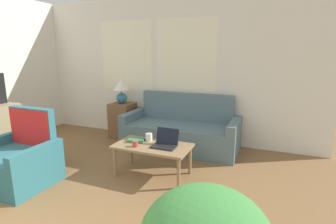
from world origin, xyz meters
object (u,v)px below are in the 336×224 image
at_px(armchair, 19,162).
at_px(cup_yellow, 149,137).
at_px(table_lamp, 121,89).
at_px(book_red, 136,140).
at_px(cup_navy, 135,144).
at_px(laptop, 165,142).
at_px(coffee_table, 153,148).
at_px(couch, 181,132).

xyz_separation_m(armchair, cup_yellow, (1.34, 0.96, 0.20)).
bearing_deg(table_lamp, book_red, -51.16).
bearing_deg(cup_navy, cup_yellow, 78.26).
bearing_deg(cup_navy, laptop, 24.90).
relative_size(table_lamp, cup_yellow, 4.44).
relative_size(laptop, book_red, 1.25).
bearing_deg(cup_yellow, coffee_table, -49.33).
relative_size(coffee_table, book_red, 4.06).
height_order(cup_navy, book_red, cup_navy).
distance_m(armchair, coffee_table, 1.68).
xyz_separation_m(couch, table_lamp, (-1.24, 0.10, 0.67)).
xyz_separation_m(laptop, cup_navy, (-0.35, -0.16, -0.01)).
bearing_deg(couch, cup_yellow, -96.30).
bearing_deg(coffee_table, laptop, 8.61).
distance_m(couch, cup_navy, 1.33).
distance_m(armchair, laptop, 1.85).
xyz_separation_m(cup_yellow, book_red, (-0.15, -0.09, -0.03)).
height_order(coffee_table, laptop, laptop).
distance_m(coffee_table, laptop, 0.20).
relative_size(couch, cup_navy, 26.49).
bearing_deg(laptop, coffee_table, -171.39).
height_order(armchair, cup_yellow, armchair).
xyz_separation_m(coffee_table, cup_navy, (-0.18, -0.14, 0.08)).
bearing_deg(table_lamp, coffee_table, -45.34).
bearing_deg(book_red, cup_yellow, 31.91).
bearing_deg(laptop, table_lamp, 138.89).
height_order(coffee_table, book_red, book_red).
xyz_separation_m(laptop, book_red, (-0.44, 0.02, -0.03)).
bearing_deg(table_lamp, laptop, -41.11).
relative_size(armchair, table_lamp, 1.97).
distance_m(table_lamp, coffee_table, 1.87).
height_order(armchair, laptop, armchair).
height_order(armchair, cup_navy, armchair).
bearing_deg(laptop, armchair, -152.66).
bearing_deg(table_lamp, cup_navy, -52.66).
distance_m(laptop, cup_yellow, 0.32).
height_order(table_lamp, laptop, table_lamp).
bearing_deg(laptop, cup_navy, -155.10).
bearing_deg(armchair, cup_yellow, 35.66).
relative_size(armchair, cup_yellow, 8.76).
relative_size(couch, table_lamp, 4.21).
relative_size(armchair, cup_navy, 12.42).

